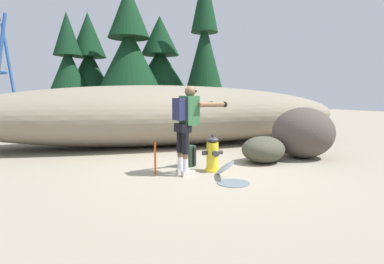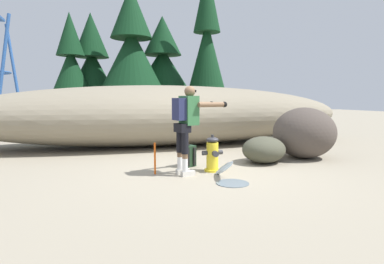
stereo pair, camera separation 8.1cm
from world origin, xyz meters
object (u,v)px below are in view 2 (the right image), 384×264
fire_hydrant (212,155)px  boulder_mid (264,150)px  survey_stake (155,159)px  utility_worker (188,119)px  boulder_large (304,133)px  spare_backpack (188,156)px

fire_hydrant → boulder_mid: size_ratio=0.70×
boulder_mid → fire_hydrant: bearing=-162.2°
fire_hydrant → survey_stake: (-1.12, 0.07, -0.03)m
utility_worker → survey_stake: (-0.58, 0.19, -0.74)m
utility_worker → survey_stake: bearing=148.9°
boulder_mid → survey_stake: bearing=-171.6°
fire_hydrant → boulder_large: bearing=14.6°
spare_backpack → boulder_mid: size_ratio=0.45×
spare_backpack → survey_stake: size_ratio=0.78×
boulder_large → survey_stake: 3.76m
survey_stake → boulder_mid: bearing=8.4°
spare_backpack → utility_worker: bearing=140.8°
fire_hydrant → boulder_mid: fire_hydrant is taller
fire_hydrant → boulder_mid: bearing=17.8°
fire_hydrant → spare_backpack: (-0.34, 0.57, -0.11)m
spare_backpack → boulder_mid: boulder_mid is taller
utility_worker → boulder_mid: size_ratio=1.59×
fire_hydrant → boulder_large: boulder_large is taller
fire_hydrant → spare_backpack: 0.67m
boulder_mid → survey_stake: (-2.50, -0.37, 0.01)m
boulder_mid → boulder_large: bearing=10.9°
fire_hydrant → survey_stake: bearing=176.2°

